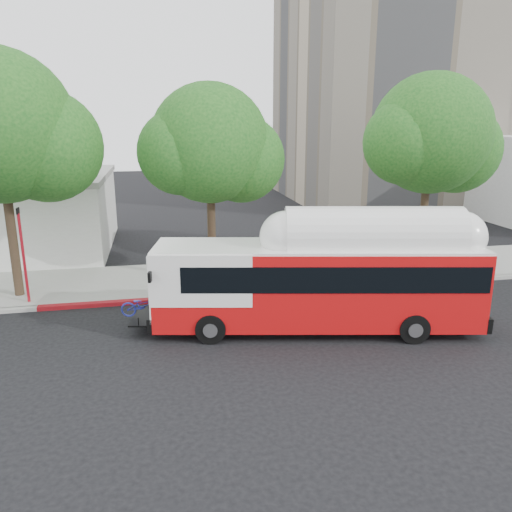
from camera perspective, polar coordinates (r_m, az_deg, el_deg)
The scene contains 9 objects.
ground at distance 17.20m, azimuth 0.72°, elevation -8.93°, with size 120.00×120.00×0.00m, color black.
sidewalk at distance 23.16m, azimuth -2.64°, elevation -2.30°, with size 60.00×5.00×0.15m, color gray.
curb_strip at distance 20.73m, azimuth -1.54°, elevation -4.42°, with size 60.00×0.30×0.15m, color gray.
red_curb_segment at distance 20.46m, azimuth -9.87°, elevation -4.90°, with size 10.00×0.32×0.16m, color maroon.
street_tree_left at distance 21.55m, azimuth -26.06°, elevation 12.57°, with size 6.67×5.80×9.74m.
street_tree_mid at distance 21.61m, azimuth -4.24°, elevation 12.16°, with size 5.75×5.00×8.62m.
street_tree_right at distance 24.75m, azimuth 20.12°, elevation 12.50°, with size 6.21×5.40×9.18m.
transit_bus at distance 17.14m, azimuth 7.21°, elevation -3.33°, with size 11.92×4.45×3.47m.
signal_pole at distance 21.15m, azimuth -25.03°, elevation -0.05°, with size 0.11×0.37×3.88m.
Camera 1 is at (-3.30, -15.35, 7.02)m, focal length 35.00 mm.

